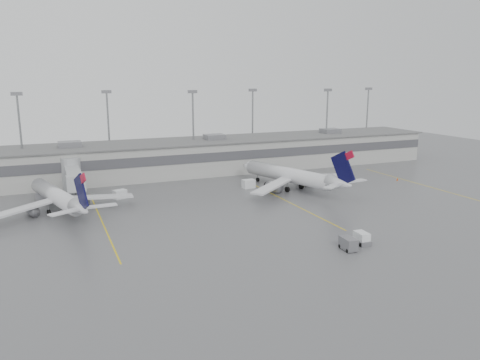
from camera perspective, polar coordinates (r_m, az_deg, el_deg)
name	(u,v)px	position (r m, az deg, el deg)	size (l,w,h in m)	color
ground	(256,255)	(64.46, 2.02, -9.18)	(260.00, 260.00, 0.00)	#545456
terminal	(157,159)	(116.76, -10.04, 2.59)	(152.00, 17.00, 9.45)	#A3A39E
light_masts	(151,124)	(121.31, -10.80, 6.67)	(142.40, 8.00, 20.60)	gray
jet_bridge_right	(73,176)	(102.09, -19.72, 0.47)	(4.00, 17.20, 7.00)	gray
stand_markings	(201,210)	(85.66, -4.77, -3.70)	(105.25, 40.00, 0.01)	yellow
jet_mid_left	(58,197)	(89.10, -21.25, -1.93)	(25.16, 28.59, 9.46)	silver
jet_mid_right	(293,175)	(100.49, 6.45, 0.56)	(27.14, 30.92, 10.34)	silver
baggage_tug	(362,239)	(70.64, 14.59, -7.02)	(1.96, 2.88, 1.79)	white
baggage_cart	(348,243)	(67.83, 13.05, -7.55)	(1.74, 2.85, 1.78)	slate
gse_uld_b	(120,194)	(96.44, -14.44, -1.68)	(2.47, 1.65, 1.75)	white
gse_uld_c	(249,184)	(102.24, 1.05, -0.47)	(2.62, 1.75, 1.86)	white
gse_loader	(45,197)	(98.20, -22.69, -1.89)	(2.15, 3.44, 2.15)	slate
cone_b	(72,212)	(88.10, -19.76, -3.71)	(0.45, 0.45, 0.72)	#EB4C04
cone_c	(275,183)	(106.50, 4.28, -0.32)	(0.39, 0.39, 0.62)	#EB4C04
cone_d	(397,179)	(115.80, 18.63, 0.11)	(0.42, 0.42, 0.67)	#EB4C04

